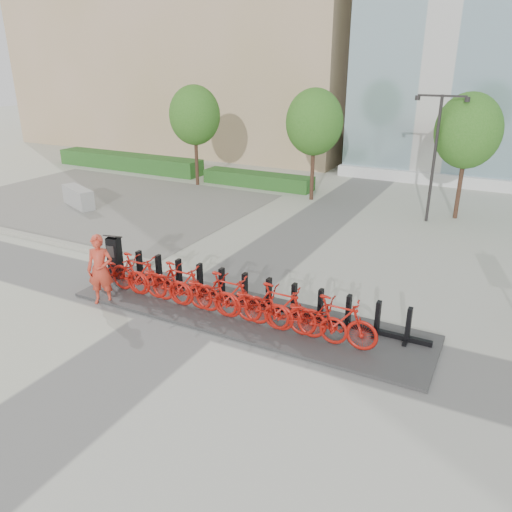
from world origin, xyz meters
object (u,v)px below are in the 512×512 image
at_px(bike_0, 119,272).
at_px(kiosk, 115,257).
at_px(jersey_barrier, 78,197).
at_px(worker_red, 100,270).

height_order(bike_0, kiosk, kiosk).
distance_m(kiosk, jersey_barrier, 9.01).
height_order(bike_0, jersey_barrier, bike_0).
bearing_deg(bike_0, kiosk, 48.15).
bearing_deg(worker_red, jersey_barrier, 114.57).
bearing_deg(jersey_barrier, kiosk, -14.49).
relative_size(kiosk, jersey_barrier, 0.62).
bearing_deg(jersey_barrier, worker_red, -17.88).
xyz_separation_m(worker_red, jersey_barrier, (-7.92, 6.79, -0.54)).
bearing_deg(kiosk, jersey_barrier, 133.78).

